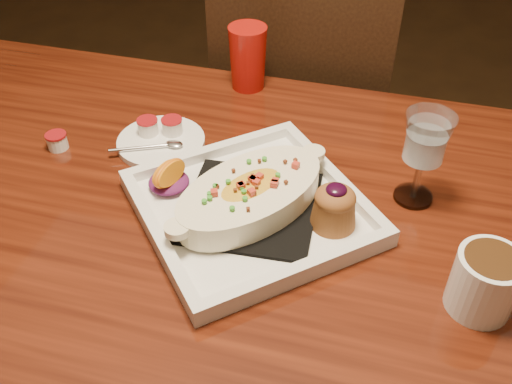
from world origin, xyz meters
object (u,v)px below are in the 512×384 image
(chair_far, at_px, (303,129))
(plate, at_px, (255,200))
(goblet, at_px, (426,143))
(red_tumbler, at_px, (248,58))
(coffee_mug, at_px, (488,280))
(table, at_px, (228,267))
(saucer, at_px, (160,139))

(chair_far, height_order, plate, chair_far)
(goblet, bearing_deg, red_tumbler, 142.72)
(chair_far, height_order, red_tumbler, chair_far)
(coffee_mug, xyz_separation_m, red_tumbler, (-0.44, 0.46, 0.02))
(table, relative_size, saucer, 9.67)
(chair_far, bearing_deg, goblet, 118.40)
(plate, bearing_deg, red_tumbler, 65.18)
(chair_far, height_order, saucer, chair_far)
(chair_far, relative_size, plate, 2.09)
(saucer, height_order, red_tumbler, red_tumbler)
(plate, relative_size, coffee_mug, 3.90)
(plate, height_order, red_tumbler, red_tumbler)
(chair_far, xyz_separation_m, saucer, (-0.18, -0.47, 0.25))
(goblet, bearing_deg, coffee_mug, -63.47)
(coffee_mug, relative_size, saucer, 0.73)
(red_tumbler, bearing_deg, coffee_mug, -45.85)
(table, xyz_separation_m, goblet, (0.27, 0.13, 0.20))
(table, height_order, red_tumbler, red_tumbler)
(red_tumbler, bearing_deg, goblet, -37.28)
(table, xyz_separation_m, chair_far, (-0.00, 0.63, -0.15))
(coffee_mug, height_order, saucer, coffee_mug)
(plate, distance_m, goblet, 0.26)
(chair_far, bearing_deg, coffee_mug, 117.88)
(chair_far, relative_size, goblet, 6.06)
(saucer, bearing_deg, red_tumbler, 68.01)
(coffee_mug, relative_size, red_tumbler, 0.89)
(plate, relative_size, goblet, 2.89)
(table, distance_m, coffee_mug, 0.40)
(plate, xyz_separation_m, coffee_mug, (0.33, -0.09, 0.02))
(chair_far, bearing_deg, red_tumbler, 70.65)
(coffee_mug, xyz_separation_m, saucer, (-0.54, 0.22, -0.04))
(table, distance_m, saucer, 0.26)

